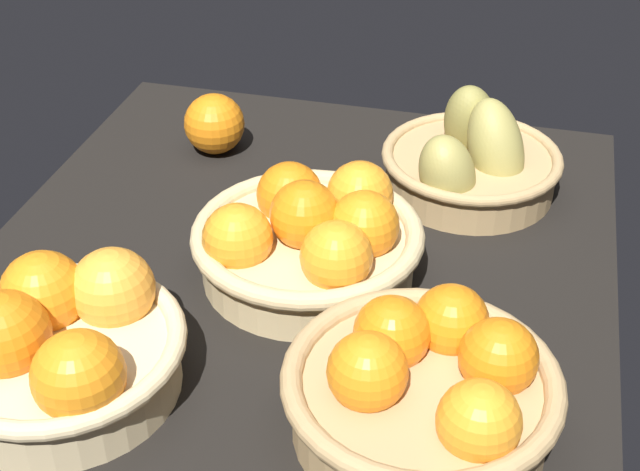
{
  "coord_description": "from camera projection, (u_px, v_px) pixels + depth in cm",
  "views": [
    {
      "loc": [
        78.25,
        23.45,
        64.48
      ],
      "look_at": [
        -2.01,
        3.11,
        7.0
      ],
      "focal_mm": 50.78,
      "sensor_mm": 36.0,
      "label": 1
    }
  ],
  "objects": [
    {
      "name": "basket_center",
      "position": [
        311.0,
        237.0,
        0.99
      ],
      "size": [
        25.65,
        25.65,
        12.02
      ],
      "color": "tan",
      "rests_on": "market_tray"
    },
    {
      "name": "basket_far_right",
      "position": [
        425.0,
        387.0,
        0.8
      ],
      "size": [
        25.04,
        25.04,
        11.57
      ],
      "color": "tan",
      "rests_on": "market_tray"
    },
    {
      "name": "market_tray",
      "position": [
        289.0,
        281.0,
        1.03
      ],
      "size": [
        84.0,
        72.0,
        3.0
      ],
      "primitive_type": "cube",
      "color": "black",
      "rests_on": "ground"
    },
    {
      "name": "loose_orange_front_gap",
      "position": [
        214.0,
        124.0,
        1.22
      ],
      "size": [
        8.23,
        8.23,
        8.23
      ],
      "primitive_type": "sphere",
      "color": "orange",
      "rests_on": "market_tray"
    },
    {
      "name": "basket_far_left_pears",
      "position": [
        471.0,
        161.0,
        1.14
      ],
      "size": [
        22.74,
        22.74,
        14.03
      ],
      "color": "tan",
      "rests_on": "market_tray"
    },
    {
      "name": "basket_near_right",
      "position": [
        62.0,
        345.0,
        0.84
      ],
      "size": [
        23.79,
        23.79,
        11.88
      ],
      "color": "#D3BC8C",
      "rests_on": "market_tray"
    }
  ]
}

